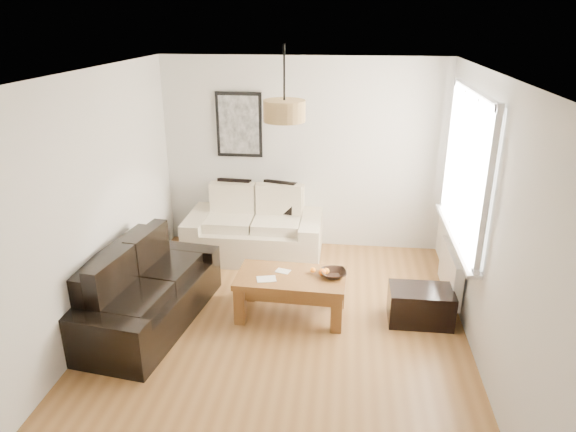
# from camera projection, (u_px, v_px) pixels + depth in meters

# --- Properties ---
(floor) EXTENTS (4.50, 4.50, 0.00)m
(floor) POSITION_uv_depth(u_px,v_px,m) (281.00, 330.00, 5.38)
(floor) COLOR brown
(floor) RESTS_ON ground
(ceiling) EXTENTS (3.80, 4.50, 0.00)m
(ceiling) POSITION_uv_depth(u_px,v_px,m) (280.00, 74.00, 4.44)
(ceiling) COLOR white
(ceiling) RESTS_ON floor
(wall_back) EXTENTS (3.80, 0.04, 2.60)m
(wall_back) POSITION_uv_depth(u_px,v_px,m) (302.00, 155.00, 7.00)
(wall_back) COLOR silver
(wall_back) RESTS_ON floor
(wall_front) EXTENTS (3.80, 0.04, 2.60)m
(wall_front) POSITION_uv_depth(u_px,v_px,m) (228.00, 360.00, 2.83)
(wall_front) COLOR silver
(wall_front) RESTS_ON floor
(wall_left) EXTENTS (0.04, 4.50, 2.60)m
(wall_left) POSITION_uv_depth(u_px,v_px,m) (91.00, 206.00, 5.12)
(wall_left) COLOR silver
(wall_left) RESTS_ON floor
(wall_right) EXTENTS (0.04, 4.50, 2.60)m
(wall_right) POSITION_uv_depth(u_px,v_px,m) (487.00, 223.00, 4.71)
(wall_right) COLOR silver
(wall_right) RESTS_ON floor
(window_bay) EXTENTS (0.14, 1.90, 1.60)m
(window_bay) POSITION_uv_depth(u_px,v_px,m) (468.00, 167.00, 5.34)
(window_bay) COLOR white
(window_bay) RESTS_ON wall_right
(radiator) EXTENTS (0.10, 0.90, 0.52)m
(radiator) POSITION_uv_depth(u_px,v_px,m) (451.00, 272.00, 5.79)
(radiator) COLOR white
(radiator) RESTS_ON wall_right
(poster) EXTENTS (0.62, 0.04, 0.87)m
(poster) POSITION_uv_depth(u_px,v_px,m) (239.00, 125.00, 6.91)
(poster) COLOR black
(poster) RESTS_ON wall_back
(pendant_shade) EXTENTS (0.40, 0.40, 0.20)m
(pendant_shade) POSITION_uv_depth(u_px,v_px,m) (284.00, 111.00, 4.85)
(pendant_shade) COLOR tan
(pendant_shade) RESTS_ON ceiling
(loveseat_cream) EXTENTS (1.80, 0.99, 0.89)m
(loveseat_cream) POSITION_uv_depth(u_px,v_px,m) (254.00, 224.00, 6.94)
(loveseat_cream) COLOR beige
(loveseat_cream) RESTS_ON floor
(sofa_leather) EXTENTS (1.16, 1.97, 0.81)m
(sofa_leather) POSITION_uv_depth(u_px,v_px,m) (146.00, 288.00, 5.41)
(sofa_leather) COLOR black
(sofa_leather) RESTS_ON floor
(coffee_table) EXTENTS (1.19, 0.68, 0.48)m
(coffee_table) POSITION_uv_depth(u_px,v_px,m) (291.00, 295.00, 5.59)
(coffee_table) COLOR brown
(coffee_table) RESTS_ON floor
(ottoman) EXTENTS (0.67, 0.43, 0.38)m
(ottoman) POSITION_uv_depth(u_px,v_px,m) (420.00, 305.00, 5.48)
(ottoman) COLOR black
(ottoman) RESTS_ON floor
(cushion_left) EXTENTS (0.45, 0.17, 0.45)m
(cushion_left) POSITION_uv_depth(u_px,v_px,m) (234.00, 195.00, 7.05)
(cushion_left) COLOR black
(cushion_left) RESTS_ON loveseat_cream
(cushion_right) EXTENTS (0.46, 0.24, 0.44)m
(cushion_right) POSITION_uv_depth(u_px,v_px,m) (279.00, 197.00, 6.98)
(cushion_right) COLOR black
(cushion_right) RESTS_ON loveseat_cream
(fruit_bowl) EXTENTS (0.32, 0.32, 0.07)m
(fruit_bowl) POSITION_uv_depth(u_px,v_px,m) (334.00, 274.00, 5.47)
(fruit_bowl) COLOR black
(fruit_bowl) RESTS_ON coffee_table
(orange_a) EXTENTS (0.10, 0.10, 0.08)m
(orange_a) POSITION_uv_depth(u_px,v_px,m) (322.00, 272.00, 5.49)
(orange_a) COLOR #D55E11
(orange_a) RESTS_ON fruit_bowl
(orange_b) EXTENTS (0.09, 0.09, 0.07)m
(orange_b) POSITION_uv_depth(u_px,v_px,m) (326.00, 271.00, 5.51)
(orange_b) COLOR orange
(orange_b) RESTS_ON fruit_bowl
(orange_c) EXTENTS (0.07, 0.07, 0.06)m
(orange_c) POSITION_uv_depth(u_px,v_px,m) (313.00, 270.00, 5.53)
(orange_c) COLOR orange
(orange_c) RESTS_ON fruit_bowl
(papers) EXTENTS (0.23, 0.19, 0.01)m
(papers) POSITION_uv_depth(u_px,v_px,m) (266.00, 279.00, 5.42)
(papers) COLOR white
(papers) RESTS_ON coffee_table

